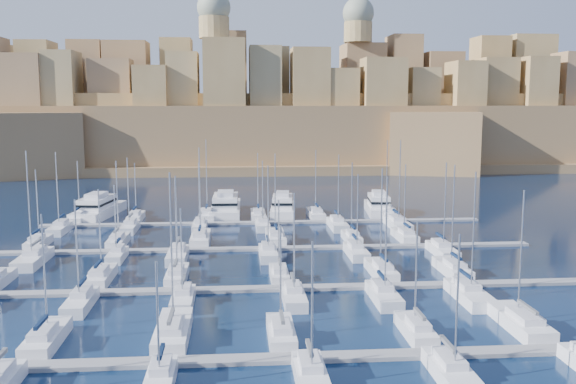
{
  "coord_description": "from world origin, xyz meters",
  "views": [
    {
      "loc": [
        -5.11,
        -89.09,
        23.18
      ],
      "look_at": [
        2.56,
        6.0,
        9.76
      ],
      "focal_mm": 40.0,
      "sensor_mm": 36.0,
      "label": 1
    }
  ],
  "objects": [
    {
      "name": "pontoon_near",
      "position": [
        0.0,
        -34.0,
        0.2
      ],
      "size": [
        84.0,
        2.0,
        0.4
      ],
      "primitive_type": "cube",
      "color": "slate",
      "rests_on": "ground"
    },
    {
      "name": "sailboat_14",
      "position": [
        -13.06,
        -6.8,
        0.74
      ],
      "size": [
        2.59,
        8.62,
        13.81
      ],
      "color": "white",
      "rests_on": "ground"
    },
    {
      "name": "sailboat_47",
      "position": [
        24.61,
        25.83,
        0.78
      ],
      "size": [
        3.18,
        10.6,
        16.65
      ],
      "color": "white",
      "rests_on": "ground"
    },
    {
      "name": "sailboat_8",
      "position": [
        -11.54,
        -38.67,
        0.7
      ],
      "size": [
        2.26,
        7.53,
        11.01
      ],
      "color": "white",
      "rests_on": "ground"
    },
    {
      "name": "fortified_city",
      "position": [
        -0.19,
        155.26,
        14.74
      ],
      "size": [
        460.0,
        108.95,
        59.52
      ],
      "color": "brown",
      "rests_on": "ground"
    },
    {
      "name": "sailboat_19",
      "position": [
        -22.96,
        -17.17,
        0.73
      ],
      "size": [
        2.56,
        8.55,
        12.88
      ],
      "color": "white",
      "rests_on": "ground"
    },
    {
      "name": "ground",
      "position": [
        0.0,
        0.0,
        0.0
      ],
      "size": [
        600.0,
        600.0,
        0.0
      ],
      "primitive_type": "plane",
      "color": "#061232",
      "rests_on": "ground"
    },
    {
      "name": "pontoon_mid_far",
      "position": [
        0.0,
        10.0,
        0.2
      ],
      "size": [
        84.0,
        2.0,
        0.4
      ],
      "primitive_type": "cube",
      "color": "slate",
      "rests_on": "ground"
    },
    {
      "name": "sailboat_46",
      "position": [
        13.4,
        26.36,
        0.75
      ],
      "size": [
        2.85,
        9.51,
        14.0
      ],
      "color": "white",
      "rests_on": "ground"
    },
    {
      "name": "sailboat_30",
      "position": [
        -34.54,
        3.84,
        0.78
      ],
      "size": [
        3.17,
        10.58,
        16.72
      ],
      "color": "white",
      "rests_on": "ground"
    },
    {
      "name": "sailboat_29",
      "position": [
        23.2,
        15.47,
        0.74
      ],
      "size": [
        2.75,
        9.17,
        13.1
      ],
      "color": "white",
      "rests_on": "ground"
    },
    {
      "name": "sailboat_9",
      "position": [
        0.82,
        -39.14,
        0.73
      ],
      "size": [
        2.55,
        8.49,
        12.51
      ],
      "color": "white",
      "rests_on": "ground"
    },
    {
      "name": "sailboat_35",
      "position": [
        26.13,
        4.53,
        0.75
      ],
      "size": [
        2.75,
        9.16,
        14.53
      ],
      "color": "white",
      "rests_on": "ground"
    },
    {
      "name": "sailboat_22",
      "position": [
        11.94,
        -17.44,
        0.75
      ],
      "size": [
        2.73,
        9.11,
        15.07
      ],
      "color": "white",
      "rests_on": "ground"
    },
    {
      "name": "sailboat_32",
      "position": [
        -13.96,
        4.46,
        0.74
      ],
      "size": [
        2.79,
        9.3,
        12.91
      ],
      "color": "white",
      "rests_on": "ground"
    },
    {
      "name": "sailboat_20",
      "position": [
        -11.45,
        -16.98,
        0.72
      ],
      "size": [
        2.45,
        8.16,
        11.68
      ],
      "color": "white",
      "rests_on": "ground"
    },
    {
      "name": "sailboat_21",
      "position": [
        1.35,
        -17.14,
        0.73
      ],
      "size": [
        2.55,
        8.51,
        13.28
      ],
      "color": "white",
      "rests_on": "ground"
    },
    {
      "name": "sailboat_15",
      "position": [
        0.31,
        -7.27,
        0.7
      ],
      "size": [
        2.3,
        7.66,
        10.84
      ],
      "color": "white",
      "rests_on": "ground"
    },
    {
      "name": "sailboat_24",
      "position": [
        -37.18,
        15.07,
        0.73
      ],
      "size": [
        2.51,
        8.36,
        12.77
      ],
      "color": "white",
      "rests_on": "ground"
    },
    {
      "name": "sailboat_3",
      "position": [
        -0.93,
        -28.82,
        0.72
      ],
      "size": [
        2.57,
        8.58,
        11.64
      ],
      "color": "white",
      "rests_on": "ground"
    },
    {
      "name": "sailboat_37",
      "position": [
        -25.03,
        37.15,
        0.72
      ],
      "size": [
        2.56,
        8.52,
        11.71
      ],
      "color": "white",
      "rests_on": "ground"
    },
    {
      "name": "sailboat_44",
      "position": [
        -11.93,
        26.88,
        0.73
      ],
      "size": [
        2.54,
        8.46,
        12.7
      ],
      "color": "white",
      "rests_on": "ground"
    },
    {
      "name": "sailboat_5",
      "position": [
        23.79,
        -27.91,
        0.76
      ],
      "size": [
        3.13,
        10.43,
        14.67
      ],
      "color": "white",
      "rests_on": "ground"
    },
    {
      "name": "sailboat_34",
      "position": [
        12.83,
        4.68,
        0.73
      ],
      "size": [
        2.66,
        8.86,
        12.89
      ],
      "color": "white",
      "rests_on": "ground"
    },
    {
      "name": "motor_yacht_a",
      "position": [
        -33.41,
        42.5,
        1.73
      ],
      "size": [
        8.3,
        19.36,
        5.25
      ],
      "color": "white",
      "rests_on": "ground"
    },
    {
      "name": "sailboat_23",
      "position": [
        22.05,
        -17.92,
        0.77
      ],
      "size": [
        3.02,
        10.08,
        15.6
      ],
      "color": "white",
      "rests_on": "ground"
    },
    {
      "name": "sailboat_16",
      "position": [
        14.18,
        -6.35,
        0.75
      ],
      "size": [
        2.86,
        9.53,
        14.76
      ],
      "color": "white",
      "rests_on": "ground"
    },
    {
      "name": "sailboat_38",
      "position": [
        -11.12,
        38.0,
        0.77
      ],
      "size": [
        3.07,
        10.24,
        16.16
      ],
      "color": "white",
      "rests_on": "ground"
    },
    {
      "name": "sailboat_36",
      "position": [
        -35.94,
        37.07,
        0.72
      ],
      "size": [
        2.51,
        8.36,
        12.12
      ],
      "color": "white",
      "rests_on": "ground"
    },
    {
      "name": "motor_yacht_b",
      "position": [
        -7.46,
        42.87,
        1.73
      ],
      "size": [
        6.15,
        19.6,
        5.25
      ],
      "color": "white",
      "rests_on": "ground"
    },
    {
      "name": "pontoon_mid_near",
      "position": [
        0.0,
        -12.0,
        0.2
      ],
      "size": [
        84.0,
        2.0,
        0.4
      ],
      "primitive_type": "cube",
      "color": "slate",
      "rests_on": "ground"
    },
    {
      "name": "sailboat_31",
      "position": [
        -22.92,
        5.36,
        0.71
      ],
      "size": [
        2.24,
        7.48,
        11.55
      ],
      "color": "white",
      "rests_on": "ground"
    },
    {
      "name": "sailboat_2",
      "position": [
        -11.56,
        -27.78,
        0.78
      ],
      "size": [
        3.21,
        10.7,
        16.77
      ],
      "color": "white",
      "rests_on": "ground"
    },
    {
      "name": "sailboat_4",
      "position": [
        12.53,
        -29.02,
        0.72
      ],
      "size": [
        2.45,
        8.18,
        11.92
      ],
      "color": "white",
      "rests_on": "ground"
    },
    {
      "name": "sailboat_39",
      "position": [
        -0.93,
        37.6,
        0.74
      ],
      "size": [
        2.83,
        9.43,
        13.45
      ],
      "color": "white",
      "rests_on": "ground"
    },
    {
      "name": "sailboat_27",
      "position": [
        1.25,
        15.9,
        0.76
      ],
      "size": [
        3.01,
        10.04,
        15.02
      ],
      "color": "white",
      "rests_on": "ground"
    },
    {
      "name": "motor_yacht_c",
      "position": [
        4.27,
        41.04,
        1.73
      ],
      "size": [
        6.16,
        16.07,
        5.25
      ],
      "color": "white",
      "rests_on": "ground"
    },
    {
      "name": "sailboat_17",
      "position": [
        24.02,
        -6.39,
        0.76
      ],
      "size": [
        2.84,
        9.46,
        15.16
      ],
      "color": "white",
      "rests_on": "ground"
    },
    {
      "name": "sailboat_26",
      "position": [
        -11.23,
        15.91,
        0.77
      ],
      "size": [
        3.02,
        10.07,
        16.1
      ],
      "color": "white",
      "rests_on": "ground"
    },
    {
      "name": "sailboat_28",
      "position": [
        13.99,
        14.91,
        0.73
      ],
      "size": [
        2.41,
        8.02,
        13.57
      ],
      "color": "white",
      "rests_on": "ground"
    },
    {
      "name": "sailboat_33",
      "position": [
        -0.54,
        4.79,
        0.74
      ],
      "size": [
        2.59,
        8.64,
        14.26
      ],
      "color": "white",
      "rests_on": "ground"
    },
    {
      "name": "sailboat_45",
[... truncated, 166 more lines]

